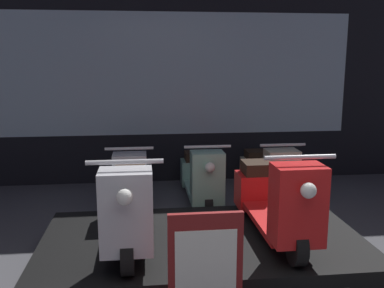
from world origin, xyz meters
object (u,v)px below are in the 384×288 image
object	(u,v)px
scooter_backrow_2	(268,175)
scooter_backrow_0	(132,179)
scooter_display_right	(275,200)
price_sign_board	(205,276)
scooter_backrow_1	(201,177)
scooter_display_left	(129,206)

from	to	relation	value
scooter_backrow_2	scooter_backrow_0	bearing A→B (deg)	180.00
scooter_display_right	price_sign_board	world-z (taller)	scooter_display_right
scooter_display_right	scooter_backrow_1	world-z (taller)	scooter_display_right
scooter_display_right	scooter_display_left	bearing A→B (deg)	180.00
scooter_display_left	price_sign_board	size ratio (longest dim) A/B	1.81
scooter_backrow_1	price_sign_board	xyz separation A→B (m)	(-0.33, -2.65, 0.11)
scooter_display_left	scooter_backrow_0	world-z (taller)	scooter_display_left
price_sign_board	scooter_backrow_0	bearing A→B (deg)	101.12
scooter_backrow_1	price_sign_board	size ratio (longest dim) A/B	1.81
scooter_display_left	scooter_backrow_1	xyz separation A→B (m)	(0.83, 1.72, -0.26)
scooter_backrow_1	price_sign_board	bearing A→B (deg)	-97.21
scooter_display_right	scooter_backrow_1	size ratio (longest dim) A/B	1.00
scooter_display_left	scooter_display_right	bearing A→B (deg)	0.00
scooter_display_left	scooter_backrow_2	distance (m)	2.43
scooter_display_right	scooter_backrow_0	distance (m)	2.15
scooter_backrow_1	scooter_backrow_2	xyz separation A→B (m)	(0.86, 0.00, 0.00)
scooter_display_left	scooter_backrow_0	distance (m)	1.74
scooter_backrow_0	scooter_backrow_1	bearing A→B (deg)	0.00
scooter_display_right	scooter_backrow_2	size ratio (longest dim) A/B	1.00
scooter_backrow_2	price_sign_board	bearing A→B (deg)	-114.21
scooter_display_left	scooter_backrow_1	bearing A→B (deg)	64.29
scooter_display_left	scooter_backrow_2	size ratio (longest dim) A/B	1.00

